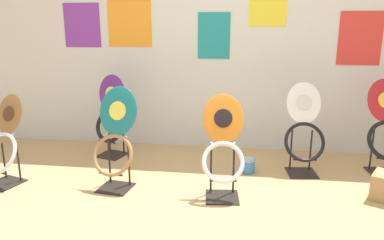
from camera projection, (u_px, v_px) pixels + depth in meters
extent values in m
plane|color=tan|center=(191.00, 233.00, 2.68)|extent=(14.00, 14.00, 0.00)
cube|color=silver|center=(215.00, 36.00, 4.21)|extent=(8.00, 0.06, 2.60)
cube|color=orange|center=(129.00, 16.00, 4.25)|extent=(0.51, 0.01, 0.68)
cube|color=teal|center=(214.00, 36.00, 4.17)|extent=(0.36, 0.01, 0.51)
cube|color=red|center=(360.00, 38.00, 3.97)|extent=(0.45, 0.01, 0.56)
cube|color=purple|center=(82.00, 25.00, 4.35)|extent=(0.44, 0.01, 0.50)
cube|color=black|center=(112.00, 155.00, 4.22)|extent=(0.35, 0.35, 0.01)
cylinder|color=black|center=(109.00, 133.00, 4.29)|extent=(0.02, 0.02, 0.44)
cylinder|color=black|center=(123.00, 135.00, 4.21)|extent=(0.02, 0.02, 0.44)
cylinder|color=black|center=(107.00, 142.00, 4.11)|extent=(0.22, 0.09, 0.02)
torus|color=black|center=(109.00, 127.00, 4.12)|extent=(0.39, 0.25, 0.35)
ellipsoid|color=#60237F|center=(112.00, 94.00, 4.09)|extent=(0.35, 0.18, 0.42)
ellipsoid|color=#E5CC4C|center=(111.00, 94.00, 4.08)|extent=(0.16, 0.07, 0.16)
sphere|color=silver|center=(104.00, 112.00, 4.16)|extent=(0.02, 0.02, 0.02)
sphere|color=silver|center=(118.00, 114.00, 4.08)|extent=(0.02, 0.02, 0.02)
cube|color=black|center=(222.00, 197.00, 3.21)|extent=(0.31, 0.31, 0.01)
cylinder|color=black|center=(211.00, 168.00, 3.24)|extent=(0.02, 0.02, 0.46)
cylinder|color=black|center=(234.00, 168.00, 3.23)|extent=(0.02, 0.02, 0.46)
cylinder|color=black|center=(223.00, 181.00, 3.09)|extent=(0.22, 0.04, 0.02)
torus|color=silver|center=(223.00, 162.00, 3.10)|extent=(0.38, 0.25, 0.33)
ellipsoid|color=orange|center=(223.00, 118.00, 3.17)|extent=(0.36, 0.20, 0.40)
ellipsoid|color=black|center=(223.00, 118.00, 3.16)|extent=(0.16, 0.08, 0.15)
sphere|color=silver|center=(212.00, 143.00, 3.15)|extent=(0.02, 0.02, 0.02)
sphere|color=silver|center=(234.00, 143.00, 3.15)|extent=(0.02, 0.02, 0.02)
cube|color=black|center=(116.00, 188.00, 3.39)|extent=(0.32, 0.32, 0.01)
cylinder|color=black|center=(109.00, 162.00, 3.45)|extent=(0.02, 0.02, 0.40)
cylinder|color=black|center=(129.00, 164.00, 3.40)|extent=(0.02, 0.02, 0.40)
cylinder|color=black|center=(111.00, 174.00, 3.28)|extent=(0.22, 0.05, 0.02)
torus|color=#9E7042|center=(113.00, 155.00, 3.29)|extent=(0.41, 0.26, 0.35)
ellipsoid|color=#197075|center=(118.00, 111.00, 3.33)|extent=(0.38, 0.21, 0.43)
ellipsoid|color=#EADB4C|center=(117.00, 111.00, 3.32)|extent=(0.17, 0.08, 0.16)
sphere|color=silver|center=(106.00, 135.00, 3.35)|extent=(0.02, 0.02, 0.02)
sphere|color=silver|center=(126.00, 137.00, 3.30)|extent=(0.02, 0.02, 0.02)
cube|color=black|center=(5.00, 183.00, 3.49)|extent=(0.35, 0.35, 0.01)
cylinder|color=black|center=(4.00, 160.00, 3.56)|extent=(0.02, 0.02, 0.35)
cylinder|color=black|center=(19.00, 164.00, 3.48)|extent=(0.02, 0.02, 0.35)
ellipsoid|color=#936033|center=(10.00, 114.00, 3.45)|extent=(0.34, 0.24, 0.36)
ellipsoid|color=#4C2D19|center=(8.00, 114.00, 3.44)|extent=(0.15, 0.09, 0.14)
sphere|color=silver|center=(12.00, 135.00, 3.40)|extent=(0.02, 0.02, 0.02)
cube|color=black|center=(301.00, 173.00, 3.72)|extent=(0.31, 0.31, 0.01)
cylinder|color=black|center=(291.00, 150.00, 3.76)|extent=(0.02, 0.02, 0.41)
cylinder|color=black|center=(311.00, 150.00, 3.75)|extent=(0.02, 0.02, 0.41)
cylinder|color=black|center=(305.00, 160.00, 3.60)|extent=(0.22, 0.04, 0.02)
torus|color=black|center=(305.00, 142.00, 3.62)|extent=(0.41, 0.24, 0.37)
ellipsoid|color=white|center=(304.00, 103.00, 3.66)|extent=(0.35, 0.17, 0.40)
ellipsoid|color=silver|center=(304.00, 103.00, 3.64)|extent=(0.15, 0.06, 0.15)
sphere|color=silver|center=(294.00, 124.00, 3.66)|extent=(0.02, 0.02, 0.02)
sphere|color=silver|center=(313.00, 124.00, 3.65)|extent=(0.02, 0.02, 0.02)
cube|color=black|center=(383.00, 172.00, 3.73)|extent=(0.30, 0.30, 0.01)
cylinder|color=black|center=(372.00, 148.00, 3.77)|extent=(0.02, 0.02, 0.44)
sphere|color=silver|center=(376.00, 122.00, 3.68)|extent=(0.02, 0.02, 0.02)
cylinder|color=teal|center=(247.00, 165.00, 3.75)|extent=(0.15, 0.15, 0.14)
torus|color=silver|center=(247.00, 159.00, 3.73)|extent=(0.16, 0.16, 0.01)
cylinder|color=#B2B2B7|center=(247.00, 159.00, 3.73)|extent=(0.14, 0.14, 0.00)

